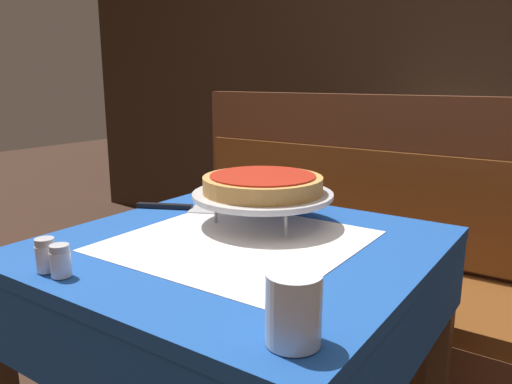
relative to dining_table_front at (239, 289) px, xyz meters
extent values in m
cube|color=#194799|center=(0.00, 0.00, 0.10)|extent=(0.83, 0.83, 0.03)
cube|color=white|center=(0.00, 0.00, 0.12)|extent=(0.51, 0.51, 0.00)
cube|color=#194799|center=(0.00, 0.00, 0.00)|extent=(0.82, 0.82, 0.18)
cube|color=#4C331E|center=(-0.38, 0.38, -0.28)|extent=(0.05, 0.05, 0.74)
cube|color=#4C331E|center=(0.38, 0.38, -0.28)|extent=(0.05, 0.05, 0.74)
cube|color=beige|center=(-0.01, 1.66, 0.11)|extent=(0.68, 0.68, 0.03)
cube|color=white|center=(-0.01, 1.66, 0.12)|extent=(0.42, 0.42, 0.00)
cube|color=beige|center=(-0.01, 1.66, 0.01)|extent=(0.68, 0.68, 0.15)
cube|color=#4C331E|center=(-0.31, 1.35, -0.28)|extent=(0.05, 0.05, 0.74)
cube|color=#4C331E|center=(0.30, 1.35, -0.28)|extent=(0.05, 0.05, 0.74)
cube|color=#4C331E|center=(-0.31, 1.96, -0.28)|extent=(0.05, 0.05, 0.74)
cube|color=#4C331E|center=(0.30, 1.96, -0.28)|extent=(0.05, 0.05, 0.74)
cube|color=brown|center=(-0.03, 0.74, -0.46)|extent=(1.60, 0.50, 0.39)
cube|color=brown|center=(-0.03, 0.74, -0.23)|extent=(1.56, 0.49, 0.06)
cube|color=brown|center=(-0.03, 0.96, 0.11)|extent=(1.60, 0.06, 0.62)
cube|color=brown|center=(-0.03, 0.92, 0.02)|extent=(1.53, 0.02, 0.40)
cube|color=black|center=(0.00, 2.10, 0.55)|extent=(6.00, 0.04, 2.40)
cylinder|color=#ADADB2|center=(-0.03, 0.27, 0.15)|extent=(0.01, 0.01, 0.07)
cylinder|color=#ADADB2|center=(-0.13, 0.08, 0.15)|extent=(0.01, 0.01, 0.07)
cylinder|color=#ADADB2|center=(0.08, 0.08, 0.15)|extent=(0.01, 0.01, 0.07)
cylinder|color=#ADADB2|center=(-0.03, 0.14, 0.18)|extent=(0.24, 0.24, 0.01)
cylinder|color=silver|center=(-0.03, 0.14, 0.19)|extent=(0.34, 0.34, 0.01)
cylinder|color=silver|center=(-0.03, 0.14, 0.20)|extent=(0.36, 0.36, 0.01)
cylinder|color=#C68E47|center=(-0.03, 0.14, 0.22)|extent=(0.30, 0.30, 0.04)
cylinder|color=#A82314|center=(-0.03, 0.14, 0.24)|extent=(0.27, 0.27, 0.01)
cube|color=#BCBCC1|center=(-0.23, 0.17, 0.12)|extent=(0.13, 0.13, 0.00)
cube|color=black|center=(-0.35, 0.12, 0.13)|extent=(0.16, 0.09, 0.01)
cylinder|color=silver|center=(0.33, -0.32, 0.17)|extent=(0.08, 0.08, 0.10)
cylinder|color=silver|center=(-0.20, -0.36, 0.14)|extent=(0.04, 0.04, 0.05)
cylinder|color=#B7B7BC|center=(-0.20, -0.36, 0.18)|extent=(0.04, 0.04, 0.01)
cylinder|color=silver|center=(-0.15, -0.36, 0.14)|extent=(0.04, 0.04, 0.05)
cylinder|color=#B7B7BC|center=(-0.15, -0.36, 0.17)|extent=(0.04, 0.04, 0.01)
cube|color=black|center=(-0.03, 1.66, 0.14)|extent=(0.11, 0.11, 0.03)
cylinder|color=black|center=(-0.03, 1.66, 0.23)|extent=(0.01, 0.01, 0.15)
cylinder|color=#99194C|center=(-0.03, 1.69, 0.21)|extent=(0.04, 0.04, 0.12)
cylinder|color=red|center=(-0.06, 1.65, 0.21)|extent=(0.04, 0.04, 0.12)
cylinder|color=gold|center=(-0.01, 1.65, 0.21)|extent=(0.04, 0.04, 0.12)
camera|label=1|loc=(0.65, -0.88, 0.48)|focal=35.00mm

